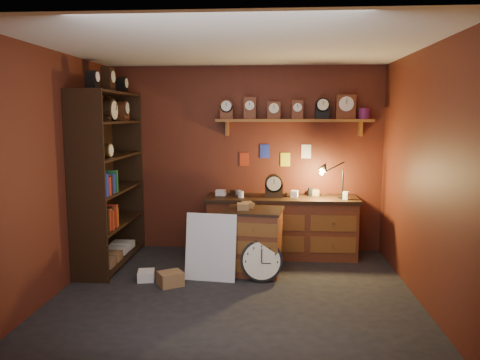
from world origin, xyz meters
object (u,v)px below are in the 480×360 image
object	(u,v)px
shelving_unit	(107,171)
workbench	(282,223)
big_round_clock	(262,261)
low_cabinet	(253,238)

from	to	relation	value
shelving_unit	workbench	distance (m)	2.51
workbench	big_round_clock	distance (m)	1.12
big_round_clock	workbench	bearing A→B (deg)	76.33
workbench	big_round_clock	xyz separation A→B (m)	(-0.26, -1.07, -0.22)
workbench	low_cabinet	distance (m)	0.84
low_cabinet	big_round_clock	bearing A→B (deg)	-62.68
shelving_unit	low_cabinet	xyz separation A→B (m)	(1.97, -0.26, -0.81)
shelving_unit	low_cabinet	distance (m)	2.14
shelving_unit	big_round_clock	xyz separation A→B (m)	(2.08, -0.57, -1.00)
workbench	low_cabinet	xyz separation A→B (m)	(-0.37, -0.76, -0.03)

